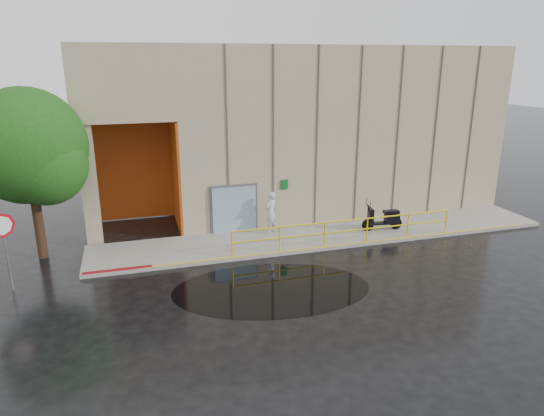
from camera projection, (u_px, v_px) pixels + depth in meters
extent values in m
plane|color=black|center=(268.00, 295.00, 15.88)|extent=(120.00, 120.00, 0.00)
cube|color=gray|center=(327.00, 235.00, 21.08)|extent=(20.00, 3.00, 0.15)
cube|color=tan|center=(317.00, 124.00, 26.43)|extent=(16.00, 10.00, 8.00)
cube|color=tan|center=(122.00, 79.00, 22.95)|extent=(4.00, 10.00, 3.00)
cube|color=tan|center=(90.00, 186.00, 19.47)|extent=(0.60, 0.60, 5.00)
cube|color=#B34410|center=(130.00, 168.00, 22.75)|extent=(3.80, 0.15, 4.90)
cube|color=#B34410|center=(175.00, 174.00, 21.68)|extent=(0.10, 3.50, 4.90)
cube|color=#95B6CB|center=(234.00, 210.00, 20.98)|extent=(1.90, 0.10, 2.00)
cube|color=slate|center=(234.00, 209.00, 21.06)|extent=(2.10, 0.06, 2.20)
cube|color=#0C5621|center=(284.00, 185.00, 21.39)|extent=(0.32, 0.04, 0.42)
cylinder|color=yellow|center=(347.00, 221.00, 19.59)|extent=(9.50, 0.06, 0.06)
cylinder|color=yellow|center=(346.00, 231.00, 19.72)|extent=(9.50, 0.06, 0.06)
imported|color=#BAB9BE|center=(271.00, 212.00, 20.89)|extent=(0.80, 0.76, 1.85)
cylinder|color=black|center=(368.00, 225.00, 21.31)|extent=(0.53, 0.17, 0.52)
cylinder|color=black|center=(396.00, 223.00, 21.53)|extent=(0.53, 0.17, 0.52)
cylinder|color=slate|center=(8.00, 258.00, 15.84)|extent=(0.08, 0.08, 2.36)
cylinder|color=#B20B11|center=(2.00, 226.00, 15.48)|extent=(0.72, 0.45, 0.81)
cylinder|color=white|center=(2.00, 226.00, 15.45)|extent=(0.56, 0.33, 0.64)
cube|color=maroon|center=(118.00, 272.00, 17.40)|extent=(2.40, 0.19, 0.18)
cube|color=black|center=(272.00, 289.00, 16.30)|extent=(7.21, 5.06, 0.01)
cylinder|color=black|center=(38.00, 220.00, 18.44)|extent=(0.36, 0.36, 3.10)
sphere|color=#2A571D|center=(27.00, 146.00, 17.62)|extent=(4.26, 4.26, 4.26)
sphere|color=#2A571D|center=(46.00, 165.00, 17.54)|extent=(2.98, 2.98, 2.98)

